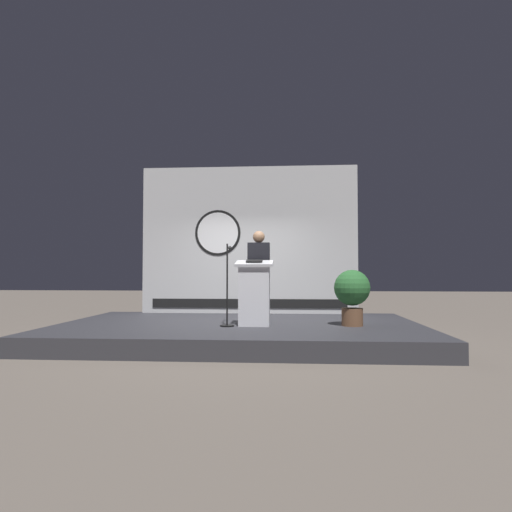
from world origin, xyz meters
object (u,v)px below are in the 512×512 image
at_px(speaker_person, 259,275).
at_px(microphone_stand, 228,297).
at_px(potted_plant, 352,292).
at_px(podium, 254,293).

distance_m(speaker_person, microphone_stand, 0.85).
height_order(microphone_stand, potted_plant, microphone_stand).
xyz_separation_m(microphone_stand, potted_plant, (2.12, 0.18, 0.09)).
height_order(podium, microphone_stand, microphone_stand).
bearing_deg(podium, speaker_person, 84.54).
height_order(speaker_person, microphone_stand, speaker_person).
height_order(speaker_person, potted_plant, speaker_person).
xyz_separation_m(speaker_person, microphone_stand, (-0.50, -0.58, -0.37)).
bearing_deg(speaker_person, podium, -95.46).
relative_size(speaker_person, microphone_stand, 1.20).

